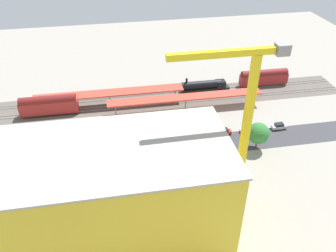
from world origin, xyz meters
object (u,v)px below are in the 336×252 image
at_px(traffic_light, 135,151).
at_px(box_truck_0, 184,160).
at_px(passenger_coach, 264,77).
at_px(parked_car_3, 192,136).
at_px(tower_crane, 242,119).
at_px(street_tree_2, 6,160).
at_px(parked_car_2, 223,132).
at_px(street_tree_1, 45,158).
at_px(parked_car_0, 279,126).
at_px(parked_car_1, 248,130).
at_px(box_truck_1, 91,170).
at_px(freight_coach_far, 49,105).
at_px(platform_canopy_near, 186,97).
at_px(platform_canopy_far, 109,93).
at_px(construction_building, 117,194).
at_px(street_tree_3, 258,133).
at_px(locomotive, 206,86).

bearing_deg(traffic_light, box_truck_0, 165.33).
height_order(passenger_coach, parked_car_3, passenger_coach).
distance_m(tower_crane, street_tree_2, 52.63).
bearing_deg(parked_car_2, traffic_light, 17.51).
bearing_deg(street_tree_1, street_tree_2, -1.57).
distance_m(parked_car_0, parked_car_1, 9.14).
bearing_deg(parked_car_3, box_truck_1, 20.53).
distance_m(freight_coach_far, tower_crane, 62.04).
xyz_separation_m(parked_car_0, box_truck_0, (30.07, 10.59, 0.85)).
distance_m(platform_canopy_near, parked_car_3, 15.57).
bearing_deg(parked_car_3, box_truck_0, 66.13).
height_order(passenger_coach, box_truck_1, passenger_coach).
xyz_separation_m(platform_canopy_far, street_tree_2, (24.36, 30.47, 1.79)).
xyz_separation_m(platform_canopy_near, box_truck_0, (6.41, 25.91, -2.59)).
relative_size(platform_canopy_near, construction_building, 1.17).
xyz_separation_m(platform_canopy_far, parked_car_3, (-21.03, 22.05, -3.60)).
xyz_separation_m(street_tree_1, street_tree_2, (8.43, -0.23, 0.52)).
xyz_separation_m(parked_car_1, traffic_light, (32.46, 7.60, 3.32)).
distance_m(parked_car_3, street_tree_2, 46.48).
xyz_separation_m(parked_car_1, street_tree_1, (53.09, 8.43, 4.85)).
bearing_deg(parked_car_3, traffic_light, 25.60).
distance_m(parked_car_2, street_tree_2, 55.28).
relative_size(platform_canopy_far, street_tree_2, 5.03).
relative_size(passenger_coach, street_tree_1, 2.01).
height_order(tower_crane, traffic_light, tower_crane).
bearing_deg(street_tree_3, parked_car_3, -26.36).
distance_m(parked_car_1, street_tree_2, 62.30).
distance_m(tower_crane, box_truck_0, 22.87).
xyz_separation_m(passenger_coach, street_tree_2, (77.05, 34.09, 3.03)).
relative_size(platform_canopy_near, parked_car_3, 10.88).
bearing_deg(freight_coach_far, street_tree_2, 77.56).
xyz_separation_m(platform_canopy_near, freight_coach_far, (40.77, -4.78, -0.93)).
distance_m(platform_canopy_near, street_tree_1, 45.31).
xyz_separation_m(tower_crane, traffic_light, (19.91, -14.18, -15.74)).
relative_size(tower_crane, traffic_light, 5.74).
bearing_deg(traffic_light, street_tree_2, 1.18).
relative_size(freight_coach_far, parked_car_1, 3.68).
relative_size(parked_car_2, traffic_light, 0.71).
bearing_deg(locomotive, parked_car_1, 101.12).
distance_m(box_truck_1, street_tree_3, 42.70).
xyz_separation_m(parked_car_3, construction_building, (21.48, 27.43, 9.18)).
distance_m(parked_car_0, parked_car_2, 16.32).
bearing_deg(street_tree_3, locomotive, -82.67).
height_order(locomotive, construction_building, construction_building).
distance_m(box_truck_0, box_truck_1, 22.40).
height_order(parked_car_1, street_tree_2, street_tree_2).
bearing_deg(box_truck_0, locomotive, -113.46).
distance_m(platform_canopy_near, construction_building, 48.71).
xyz_separation_m(box_truck_1, traffic_light, (-10.86, -2.36, 2.32)).
height_order(parked_car_2, parked_car_3, parked_car_2).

